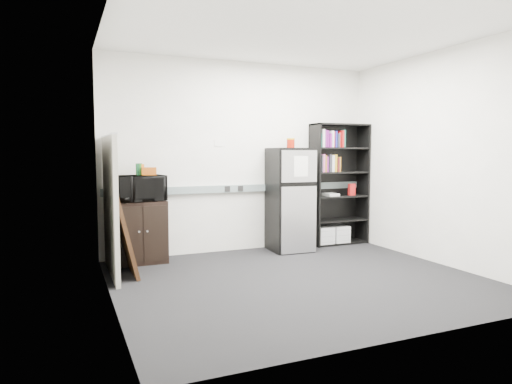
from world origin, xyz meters
TOP-DOWN VIEW (x-y plane):
  - floor at (0.00, 0.00)m, footprint 4.00×4.00m
  - wall_back at (0.00, 1.75)m, footprint 4.00×0.02m
  - wall_right at (2.00, 0.00)m, footprint 0.02×3.50m
  - wall_left at (-2.00, 0.00)m, footprint 0.02×3.50m
  - ceiling at (0.00, 0.00)m, footprint 4.00×3.50m
  - electrical_raceway at (0.00, 1.72)m, footprint 3.92×0.05m
  - wall_note at (-0.35, 1.74)m, footprint 0.14×0.00m
  - bookshelf at (1.51, 1.57)m, footprint 0.90×0.34m
  - cubicle_partition at (-1.90, 1.08)m, footprint 0.06×1.30m
  - cabinet at (-1.50, 1.50)m, footprint 0.64×0.43m
  - microwave at (-1.50, 1.48)m, footprint 0.64×0.48m
  - snack_box_a at (-1.50, 1.52)m, footprint 0.07×0.05m
  - snack_box_b at (-1.50, 1.52)m, footprint 0.07×0.06m
  - snack_box_c at (-1.47, 1.52)m, footprint 0.08×0.06m
  - snack_bag at (-1.38, 1.47)m, footprint 0.20×0.13m
  - refrigerator at (0.60, 1.42)m, footprint 0.58×0.61m
  - coffee_can at (0.68, 1.55)m, footprint 0.12×0.12m
  - framed_poster at (-1.77, 1.02)m, footprint 0.26×0.77m

SIDE VIEW (x-z plane):
  - floor at x=0.00m, z-range 0.00..0.00m
  - cabinet at x=-1.50m, z-range 0.00..0.80m
  - framed_poster at x=-1.77m, z-range 0.01..0.98m
  - refrigerator at x=0.60m, z-range 0.00..1.48m
  - cubicle_partition at x=-1.90m, z-range 0.00..1.62m
  - electrical_raceway at x=0.00m, z-range 0.85..0.95m
  - microwave at x=-1.50m, z-range 0.80..1.13m
  - bookshelf at x=1.51m, z-range 0.05..1.90m
  - snack_bag at x=-1.38m, z-range 1.13..1.23m
  - snack_box_c at x=-1.47m, z-range 1.13..1.27m
  - snack_box_a at x=-1.50m, z-range 1.13..1.28m
  - snack_box_b at x=-1.50m, z-range 1.13..1.28m
  - wall_back at x=0.00m, z-range 0.00..2.70m
  - wall_right at x=2.00m, z-range 0.00..2.70m
  - wall_left at x=-2.00m, z-range 0.00..2.70m
  - wall_note at x=-0.35m, z-range 1.50..1.60m
  - coffee_can at x=0.68m, z-range 1.48..1.64m
  - ceiling at x=0.00m, z-range 2.69..2.71m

